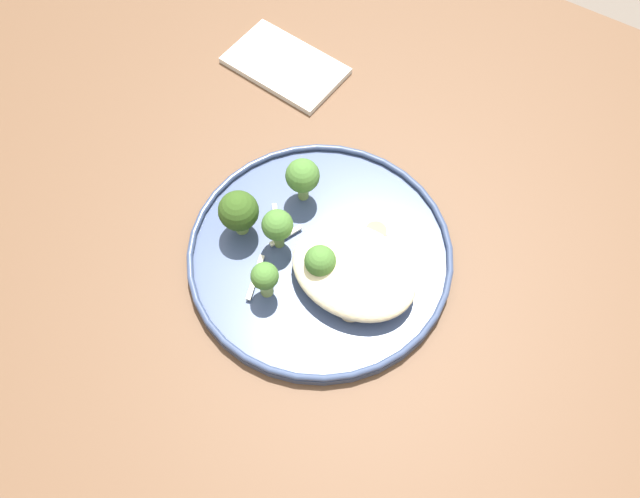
# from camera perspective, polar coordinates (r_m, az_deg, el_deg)

# --- Properties ---
(ground) EXTENTS (6.00, 6.00, 0.00)m
(ground) POSITION_cam_1_polar(r_m,az_deg,el_deg) (1.43, 2.05, -14.63)
(ground) COLOR #665B51
(wooden_dining_table) EXTENTS (1.40, 1.00, 0.74)m
(wooden_dining_table) POSITION_cam_1_polar(r_m,az_deg,el_deg) (0.80, 3.53, -3.29)
(wooden_dining_table) COLOR brown
(wooden_dining_table) RESTS_ON ground
(dinner_plate) EXTENTS (0.29, 0.29, 0.02)m
(dinner_plate) POSITION_cam_1_polar(r_m,az_deg,el_deg) (0.72, -0.00, -0.44)
(dinner_plate) COLOR #38476B
(dinner_plate) RESTS_ON wooden_dining_table
(noodle_bed) EXTENTS (0.14, 0.11, 0.04)m
(noodle_bed) POSITION_cam_1_polar(r_m,az_deg,el_deg) (0.69, 2.95, -1.90)
(noodle_bed) COLOR beige
(noodle_bed) RESTS_ON dinner_plate
(seared_scallop_center_golden) EXTENTS (0.03, 0.03, 0.02)m
(seared_scallop_center_golden) POSITION_cam_1_polar(r_m,az_deg,el_deg) (0.69, 5.67, -3.99)
(seared_scallop_center_golden) COLOR #E5C689
(seared_scallop_center_golden) RESTS_ON dinner_plate
(seared_scallop_half_hidden) EXTENTS (0.03, 0.03, 0.01)m
(seared_scallop_half_hidden) POSITION_cam_1_polar(r_m,az_deg,el_deg) (0.70, 2.72, -2.25)
(seared_scallop_half_hidden) COLOR #DBB77A
(seared_scallop_half_hidden) RESTS_ON dinner_plate
(seared_scallop_right_edge) EXTENTS (0.03, 0.03, 0.01)m
(seared_scallop_right_edge) POSITION_cam_1_polar(r_m,az_deg,el_deg) (0.70, 5.02, -2.58)
(seared_scallop_right_edge) COLOR #E5C689
(seared_scallop_right_edge) RESTS_ON dinner_plate
(seared_scallop_large_seared) EXTENTS (0.03, 0.03, 0.02)m
(seared_scallop_large_seared) POSITION_cam_1_polar(r_m,az_deg,el_deg) (0.68, 2.71, -5.11)
(seared_scallop_large_seared) COLOR #DBB77A
(seared_scallop_large_seared) RESTS_ON dinner_plate
(seared_scallop_tilted_round) EXTENTS (0.02, 0.02, 0.01)m
(seared_scallop_tilted_round) POSITION_cam_1_polar(r_m,az_deg,el_deg) (0.72, 5.00, 1.33)
(seared_scallop_tilted_round) COLOR #E5C689
(seared_scallop_tilted_round) RESTS_ON dinner_plate
(seared_scallop_front_small) EXTENTS (0.02, 0.02, 0.01)m
(seared_scallop_front_small) POSITION_cam_1_polar(r_m,az_deg,el_deg) (0.69, 3.96, -3.99)
(seared_scallop_front_small) COLOR #E5C689
(seared_scallop_front_small) RESTS_ON dinner_plate
(seared_scallop_left_edge) EXTENTS (0.03, 0.03, 0.02)m
(seared_scallop_left_edge) POSITION_cam_1_polar(r_m,az_deg,el_deg) (0.71, 0.64, 0.49)
(seared_scallop_left_edge) COLOR #E5C689
(seared_scallop_left_edge) RESTS_ON dinner_plate
(broccoli_floret_center_pile) EXTENTS (0.03, 0.03, 0.05)m
(broccoli_floret_center_pile) POSITION_cam_1_polar(r_m,az_deg,el_deg) (0.67, -4.78, -2.50)
(broccoli_floret_center_pile) COLOR #89A356
(broccoli_floret_center_pile) RESTS_ON dinner_plate
(broccoli_floret_beside_noodles) EXTENTS (0.03, 0.03, 0.05)m
(broccoli_floret_beside_noodles) POSITION_cam_1_polar(r_m,az_deg,el_deg) (0.67, 0.02, -1.15)
(broccoli_floret_beside_noodles) COLOR #89A356
(broccoli_floret_beside_noodles) RESTS_ON dinner_plate
(broccoli_floret_tall_stalk) EXTENTS (0.04, 0.04, 0.06)m
(broccoli_floret_tall_stalk) POSITION_cam_1_polar(r_m,az_deg,el_deg) (0.72, -1.52, 6.28)
(broccoli_floret_tall_stalk) COLOR #7A994C
(broccoli_floret_tall_stalk) RESTS_ON dinner_plate
(broccoli_floret_small_sprig) EXTENTS (0.03, 0.03, 0.06)m
(broccoli_floret_small_sprig) POSITION_cam_1_polar(r_m,az_deg,el_deg) (0.69, -3.70, 1.99)
(broccoli_floret_small_sprig) COLOR #7A994C
(broccoli_floret_small_sprig) RESTS_ON dinner_plate
(broccoli_floret_front_edge) EXTENTS (0.04, 0.04, 0.06)m
(broccoli_floret_front_edge) POSITION_cam_1_polar(r_m,az_deg,el_deg) (0.71, -7.05, 3.23)
(broccoli_floret_front_edge) COLOR #7A994C
(broccoli_floret_front_edge) RESTS_ON dinner_plate
(onion_sliver_short_strip) EXTENTS (0.02, 0.04, 0.00)m
(onion_sliver_short_strip) POSITION_cam_1_polar(r_m,az_deg,el_deg) (0.73, -2.98, 1.16)
(onion_sliver_short_strip) COLOR silver
(onion_sliver_short_strip) RESTS_ON dinner_plate
(onion_sliver_curled_piece) EXTENTS (0.04, 0.04, 0.00)m
(onion_sliver_curled_piece) POSITION_cam_1_polar(r_m,az_deg,el_deg) (0.73, -3.79, 2.25)
(onion_sliver_curled_piece) COLOR silver
(onion_sliver_curled_piece) RESTS_ON dinner_plate
(onion_sliver_long_sliver) EXTENTS (0.02, 0.05, 0.00)m
(onion_sliver_long_sliver) POSITION_cam_1_polar(r_m,az_deg,el_deg) (0.70, -5.61, -2.46)
(onion_sliver_long_sliver) COLOR silver
(onion_sliver_long_sliver) RESTS_ON dinner_plate
(folded_napkin) EXTENTS (0.16, 0.10, 0.01)m
(folded_napkin) POSITION_cam_1_polar(r_m,az_deg,el_deg) (0.89, -3.03, 15.56)
(folded_napkin) COLOR silver
(folded_napkin) RESTS_ON wooden_dining_table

